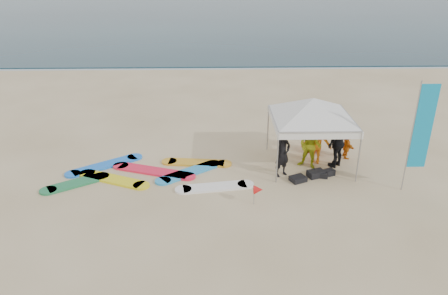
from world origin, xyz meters
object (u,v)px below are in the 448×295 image
at_px(person_yellow, 310,146).
at_px(person_seated, 347,145).
at_px(person_orange_b, 313,131).
at_px(canopy_tent, 314,98).
at_px(person_orange_a, 317,141).
at_px(person_black_a, 283,154).
at_px(feather_flag, 422,128).
at_px(surfboard_spread, 150,174).
at_px(marker_pennant, 258,190).
at_px(person_black_b, 338,142).

xyz_separation_m(person_yellow, person_seated, (1.55, 0.80, -0.32)).
height_order(person_orange_b, canopy_tent, canopy_tent).
bearing_deg(person_orange_a, person_black_a, 48.24).
xyz_separation_m(person_orange_a, person_orange_b, (0.04, 0.94, 0.01)).
bearing_deg(person_yellow, person_orange_a, 83.48).
bearing_deg(feather_flag, surfboard_spread, 171.82).
bearing_deg(feather_flag, canopy_tent, 146.53).
distance_m(person_seated, marker_pennant, 4.80).
distance_m(person_yellow, person_orange_b, 1.42).
height_order(person_seated, surfboard_spread, person_seated).
bearing_deg(feather_flag, person_orange_a, 141.42).
xyz_separation_m(person_black_a, surfboard_spread, (-4.47, 0.13, -0.77)).
xyz_separation_m(person_black_b, marker_pennant, (-3.01, -2.51, -0.42)).
height_order(person_orange_b, person_seated, person_orange_b).
xyz_separation_m(person_yellow, person_black_b, (1.00, 0.09, 0.08)).
distance_m(person_black_a, feather_flag, 4.32).
distance_m(person_black_a, canopy_tent, 2.13).
distance_m(person_orange_b, marker_pennant, 4.50).
relative_size(person_black_b, person_seated, 1.79).
relative_size(marker_pennant, surfboard_spread, 0.10).
distance_m(person_black_b, marker_pennant, 3.94).
height_order(canopy_tent, surfboard_spread, canopy_tent).
bearing_deg(surfboard_spread, person_yellow, 4.50).
xyz_separation_m(person_seated, feather_flag, (1.39, -2.44, 1.60)).
distance_m(person_orange_a, marker_pennant, 3.71).
distance_m(person_black_a, person_seated, 2.93).
relative_size(person_orange_a, person_black_b, 0.91).
bearing_deg(person_black_b, person_yellow, -35.77).
bearing_deg(feather_flag, person_seated, 119.58).
height_order(person_black_b, surfboard_spread, person_black_b).
xyz_separation_m(person_orange_a, canopy_tent, (-0.29, -0.16, 1.63)).
bearing_deg(surfboard_spread, person_orange_b, 17.02).
height_order(person_black_a, person_black_b, person_black_b).
xyz_separation_m(person_orange_a, person_black_b, (0.66, -0.34, 0.09)).
height_order(person_orange_a, canopy_tent, canopy_tent).
height_order(person_yellow, person_seated, person_yellow).
xyz_separation_m(person_black_b, person_orange_b, (-0.62, 1.28, -0.08)).
bearing_deg(person_black_a, person_orange_b, 20.96).
height_order(person_yellow, person_orange_b, person_orange_b).
bearing_deg(person_orange_b, person_yellow, 55.68).
bearing_deg(person_yellow, person_orange_b, 106.16).
height_order(person_black_a, person_yellow, person_yellow).
relative_size(person_black_a, person_yellow, 0.97).
bearing_deg(person_orange_a, surfboard_spread, 20.87).
bearing_deg(marker_pennant, canopy_tent, 52.53).
relative_size(person_orange_b, marker_pennant, 2.63).
xyz_separation_m(person_yellow, feather_flag, (2.93, -1.65, 1.28)).
xyz_separation_m(person_yellow, person_orange_b, (0.38, 1.37, 0.01)).
relative_size(person_yellow, surfboard_spread, 0.26).
relative_size(person_orange_b, canopy_tent, 0.45).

